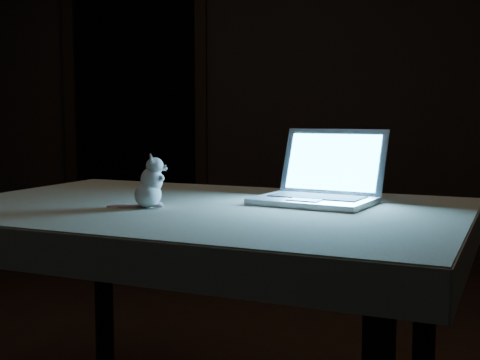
# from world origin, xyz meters

# --- Properties ---
(back_wall) EXTENTS (4.50, 0.04, 2.60)m
(back_wall) POSITION_xyz_m (0.00, 2.50, 1.30)
(back_wall) COLOR black
(back_wall) RESTS_ON ground
(doorway) EXTENTS (1.06, 0.36, 2.13)m
(doorway) POSITION_xyz_m (-1.10, 2.50, 1.06)
(doorway) COLOR black
(doorway) RESTS_ON back_wall
(table) EXTENTS (1.61, 1.28, 0.75)m
(table) POSITION_xyz_m (-0.13, -0.29, 0.38)
(table) COLOR black
(table) RESTS_ON floor
(tablecloth) EXTENTS (1.64, 1.22, 0.10)m
(tablecloth) POSITION_xyz_m (-0.05, -0.26, 0.71)
(tablecloth) COLOR #BFB89B
(tablecloth) RESTS_ON table
(laptop) EXTENTS (0.43, 0.40, 0.23)m
(laptop) POSITION_xyz_m (0.20, -0.22, 0.87)
(laptop) COLOR silver
(laptop) RESTS_ON tablecloth
(plush_mouse) EXTENTS (0.12, 0.12, 0.15)m
(plush_mouse) POSITION_xyz_m (-0.27, -0.36, 0.83)
(plush_mouse) COLOR silver
(plush_mouse) RESTS_ON tablecloth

